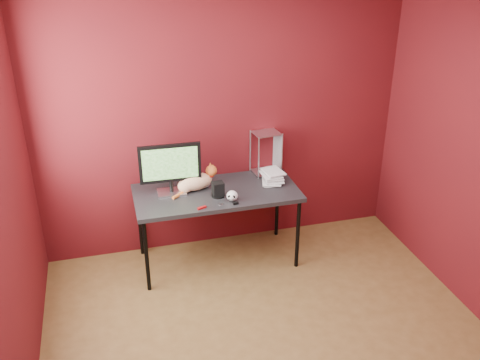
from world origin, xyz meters
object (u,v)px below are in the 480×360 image
object	(u,v)px
book_stack	(264,124)
skull_mug	(232,196)
monitor	(170,167)
cat	(196,182)
speaker	(218,190)
desk	(217,196)

from	to	relation	value
book_stack	skull_mug	bearing A→B (deg)	-141.90
monitor	cat	distance (m)	0.30
monitor	book_stack	size ratio (longest dim) A/B	0.48
cat	book_stack	size ratio (longest dim) A/B	0.39
monitor	speaker	distance (m)	0.47
monitor	book_stack	distance (m)	0.93
monitor	desk	bearing A→B (deg)	-7.55
cat	skull_mug	bearing A→B (deg)	-62.83
cat	skull_mug	size ratio (longest dim) A/B	4.24
desk	cat	distance (m)	0.23
desk	skull_mug	xyz separation A→B (m)	(0.09, -0.22, 0.10)
desk	speaker	size ratio (longest dim) A/B	10.88
monitor	cat	size ratio (longest dim) A/B	1.22
skull_mug	book_stack	bearing A→B (deg)	60.36
book_stack	cat	bearing A→B (deg)	179.33
desk	monitor	size ratio (longest dim) A/B	2.72
cat	monitor	bearing A→B (deg)	170.76
monitor	book_stack	bearing A→B (deg)	2.44
monitor	speaker	bearing A→B (deg)	-21.37
desk	cat	size ratio (longest dim) A/B	3.31
skull_mug	desk	bearing A→B (deg)	135.04
skull_mug	book_stack	size ratio (longest dim) A/B	0.09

